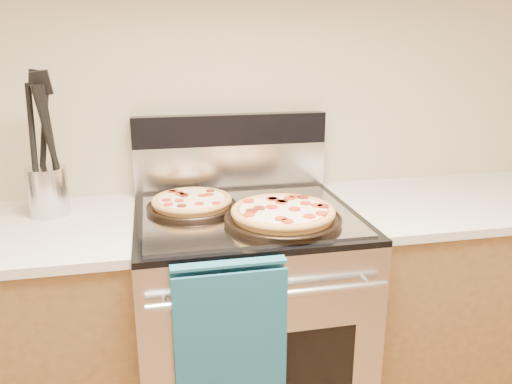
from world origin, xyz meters
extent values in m
plane|color=#C2B28C|center=(0.00, 2.00, 1.35)|extent=(4.00, 0.00, 4.00)
cube|color=#B7B7BC|center=(0.00, 1.65, 0.45)|extent=(0.76, 0.68, 0.90)
cube|color=black|center=(0.00, 1.65, 0.91)|extent=(0.76, 0.68, 0.02)
cube|color=silver|center=(0.00, 1.96, 1.01)|extent=(0.76, 0.06, 0.18)
cube|color=black|center=(0.00, 1.96, 1.16)|extent=(0.76, 0.06, 0.12)
cylinder|color=silver|center=(0.00, 1.27, 0.80)|extent=(0.70, 0.03, 0.03)
cube|color=gray|center=(0.00, 1.62, 0.92)|extent=(0.70, 0.55, 0.01)
cube|color=brown|center=(0.88, 1.68, 0.44)|extent=(1.00, 0.62, 0.88)
cube|color=beige|center=(0.88, 1.68, 0.90)|extent=(1.02, 0.64, 0.03)
cylinder|color=silver|center=(-0.67, 1.81, 0.99)|extent=(0.14, 0.14, 0.17)
camera|label=1|loc=(-0.31, 0.05, 1.49)|focal=35.00mm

